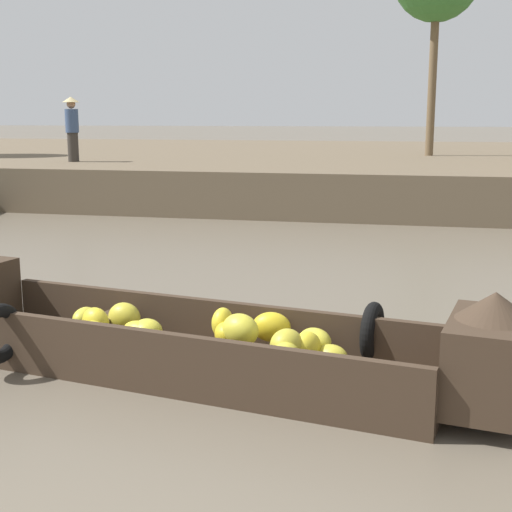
# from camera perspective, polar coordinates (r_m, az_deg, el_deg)

# --- Properties ---
(ground_plane) EXTENTS (300.00, 300.00, 0.00)m
(ground_plane) POSITION_cam_1_polar(r_m,az_deg,el_deg) (11.16, 4.24, -0.08)
(ground_plane) COLOR #665B4C
(riverbank_strip) EXTENTS (160.00, 20.00, 1.02)m
(riverbank_strip) POSITION_cam_1_polar(r_m,az_deg,el_deg) (24.61, 8.91, 7.18)
(riverbank_strip) COLOR brown
(riverbank_strip) RESTS_ON ground
(banana_boat) EXTENTS (5.66, 1.91, 0.96)m
(banana_boat) POSITION_cam_1_polar(r_m,az_deg,el_deg) (6.09, -5.42, -6.49)
(banana_boat) COLOR #3D2D21
(banana_boat) RESTS_ON ground
(vendor_person) EXTENTS (0.44, 0.44, 1.66)m
(vendor_person) POSITION_cam_1_polar(r_m,az_deg,el_deg) (19.17, -14.64, 10.15)
(vendor_person) COLOR #332D28
(vendor_person) RESTS_ON riverbank_strip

